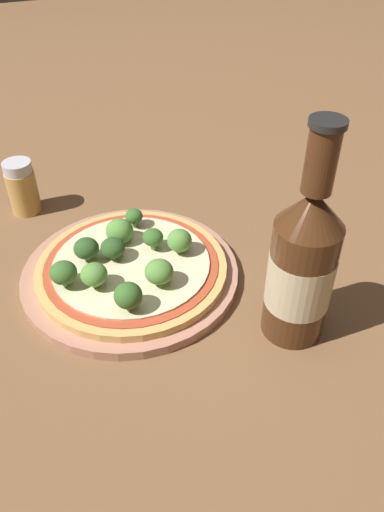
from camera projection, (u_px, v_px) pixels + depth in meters
The scene contains 15 objects.
ground_plane at pixel (139, 269), 0.62m from camera, with size 3.00×3.00×0.00m, color brown.
plate at pixel (131, 273), 0.60m from camera, with size 0.26×0.26×0.01m.
pizza at pixel (132, 267), 0.59m from camera, with size 0.23×0.23×0.01m.
broccoli_floret_0 at pixel (94, 275), 0.54m from camera, with size 0.03×0.03×0.03m.
broccoli_floret_1 at pixel (120, 231), 0.61m from camera, with size 0.03×0.03×0.03m.
broccoli_floret_2 at pixel (153, 238), 0.60m from camera, with size 0.03×0.03×0.03m.
broccoli_floret_3 at pixel (179, 241), 0.59m from camera, with size 0.03×0.03×0.03m.
broccoli_floret_4 at pixel (159, 272), 0.55m from camera, with size 0.03×0.03×0.03m.
broccoli_floret_5 at pixel (128, 296), 0.52m from camera, with size 0.03×0.03×0.03m.
broccoli_floret_6 at pixel (114, 250), 0.58m from camera, with size 0.03×0.03×0.03m.
broccoli_floret_7 at pixel (86, 248), 0.58m from camera, with size 0.03×0.03×0.03m.
broccoli_floret_8 at pixel (63, 273), 0.54m from camera, with size 0.03×0.03×0.03m.
broccoli_floret_9 at pixel (134, 217), 0.63m from camera, with size 0.02×0.02×0.03m.
beer_bottle at pixel (302, 265), 0.49m from camera, with size 0.07×0.07×0.24m.
pepper_shaker at pixel (22, 187), 0.69m from camera, with size 0.04×0.04×0.08m.
Camera 1 is at (0.46, -0.12, 0.40)m, focal length 35.00 mm.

